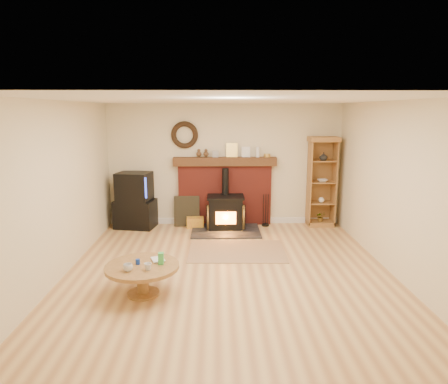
{
  "coord_description": "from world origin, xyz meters",
  "views": [
    {
      "loc": [
        -0.19,
        -5.81,
        2.45
      ],
      "look_at": [
        -0.05,
        1.0,
        1.06
      ],
      "focal_mm": 32.0,
      "sensor_mm": 36.0,
      "label": 1
    }
  ],
  "objects_px": {
    "tv_unit": "(135,201)",
    "coffee_table": "(142,271)",
    "curio_cabinet": "(321,182)",
    "wood_stove": "(226,213)"
  },
  "relations": [
    {
      "from": "curio_cabinet",
      "to": "tv_unit",
      "type": "bearing_deg",
      "value": -178.76
    },
    {
      "from": "tv_unit",
      "to": "curio_cabinet",
      "type": "height_order",
      "value": "curio_cabinet"
    },
    {
      "from": "wood_stove",
      "to": "coffee_table",
      "type": "xyz_separation_m",
      "value": [
        -1.19,
        -3.03,
        -0.0
      ]
    },
    {
      "from": "tv_unit",
      "to": "curio_cabinet",
      "type": "relative_size",
      "value": 0.62
    },
    {
      "from": "wood_stove",
      "to": "coffee_table",
      "type": "height_order",
      "value": "wood_stove"
    },
    {
      "from": "wood_stove",
      "to": "tv_unit",
      "type": "bearing_deg",
      "value": 174.16
    },
    {
      "from": "wood_stove",
      "to": "tv_unit",
      "type": "distance_m",
      "value": 1.94
    },
    {
      "from": "tv_unit",
      "to": "coffee_table",
      "type": "height_order",
      "value": "tv_unit"
    },
    {
      "from": "coffee_table",
      "to": "curio_cabinet",
      "type": "bearing_deg",
      "value": 45.51
    },
    {
      "from": "coffee_table",
      "to": "wood_stove",
      "type": "bearing_deg",
      "value": 68.53
    }
  ]
}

